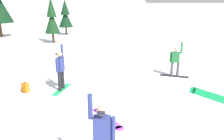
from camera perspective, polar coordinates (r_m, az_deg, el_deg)
ground_plane at (r=7.90m, az=10.87°, el=-13.73°), size 800.00×800.00×0.00m
snowboarder_foreground at (r=5.61m, az=-2.48°, el=-16.05°), size 1.58×0.77×1.98m
snowboarder_midground at (r=10.71m, az=-12.66°, el=0.20°), size 1.02×1.45×2.08m
snowboarder_background at (r=12.85m, az=15.47°, el=2.26°), size 1.41×1.09×1.91m
loose_snowboard_near_left at (r=8.25m, az=-1.15°, el=-11.84°), size 0.77×1.87×0.09m
loose_snowboard_far_spare at (r=10.63m, az=23.09°, el=-5.78°), size 0.89×1.82×0.27m
backpack_orange at (r=11.12m, az=-20.71°, el=-4.12°), size 0.38×0.38×0.47m
pine_tree_broad at (r=29.03m, az=-11.49°, el=13.08°), size 1.72×1.72×4.19m
pine_tree_slender at (r=23.32m, az=-14.71°, el=12.34°), size 1.46×1.46×4.40m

